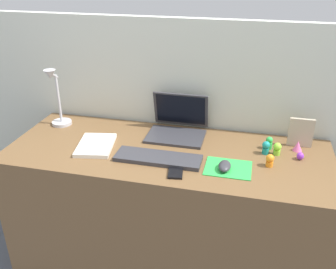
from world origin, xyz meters
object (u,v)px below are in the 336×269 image
laptop (178,124)px  cell_phone (176,171)px  keyboard (158,158)px  toy_figurine_purple (300,156)px  picture_frame (301,133)px  toy_figurine_green (269,143)px  mouse (225,166)px  desk_lamp (57,99)px  notebook_pad (96,145)px  toy_figurine_teal (266,147)px  toy_figurine_pink (298,146)px  toy_figurine_lime (277,149)px  toy_figurine_orange (270,160)px

laptop → cell_phone: laptop is taller
keyboard → toy_figurine_purple: toy_figurine_purple is taller
keyboard → picture_frame: picture_frame is taller
toy_figurine_green → mouse: bearing=-126.7°
desk_lamp → toy_figurine_purple: (1.30, -0.08, -0.14)m
notebook_pad → toy_figurine_green: 0.87m
toy_figurine_teal → toy_figurine_pink: size_ratio=1.31×
laptop → keyboard: size_ratio=0.73×
toy_figurine_purple → toy_figurine_lime: size_ratio=0.60×
notebook_pad → desk_lamp: bearing=137.0°
toy_figurine_teal → mouse: bearing=-131.6°
keyboard → toy_figurine_purple: (0.65, 0.16, 0.01)m
picture_frame → toy_figurine_orange: (-0.15, -0.24, -0.04)m
notebook_pad → toy_figurine_pink: toy_figurine_pink is taller
mouse → notebook_pad: (-0.65, 0.07, -0.01)m
toy_figurine_teal → toy_figurine_orange: 0.12m
toy_figurine_purple → toy_figurine_teal: bearing=172.7°
keyboard → laptop: bearing=84.6°
keyboard → toy_figurine_green: 0.56m
desk_lamp → toy_figurine_green: desk_lamp is taller
laptop → desk_lamp: 0.68m
toy_figurine_teal → cell_phone: bearing=-145.5°
laptop → notebook_pad: bearing=-145.4°
toy_figurine_green → toy_figurine_purple: (0.15, -0.08, -0.01)m
notebook_pad → toy_figurine_pink: (0.99, 0.20, 0.02)m
toy_figurine_lime → toy_figurine_pink: 0.12m
toy_figurine_teal → toy_figurine_green: bearing=75.4°
toy_figurine_green → toy_figurine_lime: size_ratio=1.04×
mouse → toy_figurine_green: (0.19, 0.26, 0.01)m
picture_frame → notebook_pad: bearing=-165.8°
notebook_pad → toy_figurine_pink: size_ratio=4.75×
laptop → toy_figurine_green: (0.48, -0.06, -0.02)m
toy_figurine_orange → toy_figurine_lime: 0.13m
picture_frame → toy_figurine_lime: size_ratio=2.42×
mouse → toy_figurine_teal: (0.18, 0.20, 0.01)m
cell_phone → toy_figurine_purple: (0.55, 0.25, 0.01)m
keyboard → toy_figurine_green: bearing=25.5°
toy_figurine_orange → toy_figurine_pink: (0.13, 0.19, -0.01)m
toy_figurine_green → toy_figurine_lime: bearing=-55.3°
desk_lamp → toy_figurine_purple: desk_lamp is taller
laptop → notebook_pad: (-0.37, -0.25, -0.04)m
mouse → cell_phone: bearing=-162.4°
toy_figurine_pink → laptop: bearing=174.9°
toy_figurine_green → toy_figurine_pink: bearing=4.0°
toy_figurine_green → cell_phone: bearing=-141.1°
cell_phone → toy_figurine_purple: toy_figurine_purple is taller
toy_figurine_teal → toy_figurine_green: toy_figurine_teal is taller
mouse → desk_lamp: (-0.96, 0.26, 0.14)m
notebook_pad → toy_figurine_purple: 1.00m
notebook_pad → toy_figurine_teal: toy_figurine_teal is taller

